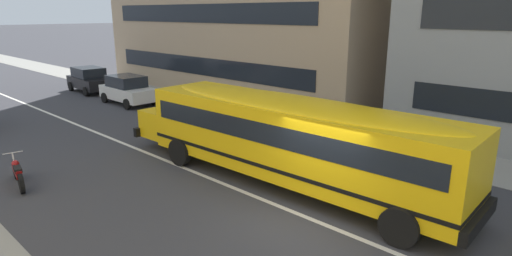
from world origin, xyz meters
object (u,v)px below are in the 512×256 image
school_bus (286,133)px  parked_car_white_by_hydrant (128,89)px  motorcycle_near_kerb (18,173)px  parked_car_black_end_of_row (90,79)px

school_bus → parked_car_white_by_hydrant: bearing=-13.1°
school_bus → motorcycle_near_kerb: bearing=43.5°
parked_car_black_end_of_row → motorcycle_near_kerb: size_ratio=2.01×
parked_car_black_end_of_row → parked_car_white_by_hydrant: 5.30m
parked_car_white_by_hydrant → motorcycle_near_kerb: 12.16m
parked_car_black_end_of_row → motorcycle_near_kerb: 16.44m
parked_car_white_by_hydrant → parked_car_black_end_of_row: bearing=178.1°
motorcycle_near_kerb → parked_car_white_by_hydrant: bearing=-34.9°
parked_car_black_end_of_row → parked_car_white_by_hydrant: size_ratio=1.02×
motorcycle_near_kerb → parked_car_black_end_of_row: bearing=-22.1°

